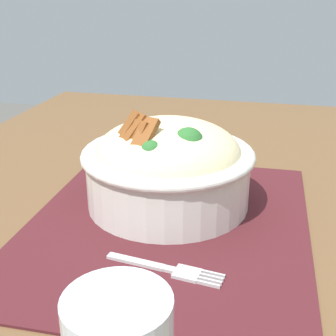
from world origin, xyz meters
The scene contains 4 objects.
table centered at (0.00, 0.00, 0.65)m, with size 1.32×0.89×0.71m.
placemat centered at (-0.02, -0.01, 0.71)m, with size 0.41×0.33×0.00m, color #47191E.
bowl centered at (-0.07, -0.02, 0.77)m, with size 0.25×0.25×0.13m.
fork centered at (0.08, 0.02, 0.71)m, with size 0.03×0.13×0.00m.
Camera 1 is at (0.46, 0.11, 0.99)m, focal length 49.23 mm.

